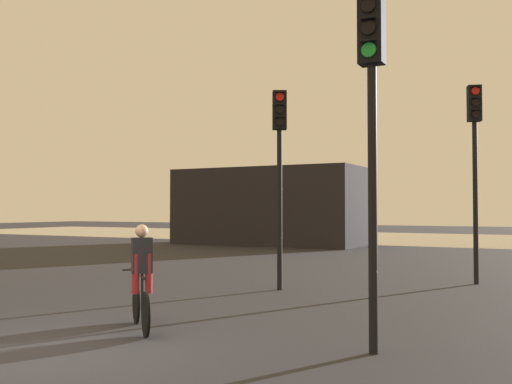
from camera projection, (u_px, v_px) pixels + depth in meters
name	position (u px, v px, depth m)	size (l,w,h in m)	color
ground_plane	(39.00, 355.00, 7.25)	(120.00, 120.00, 0.00)	#28282D
water_strip	(449.00, 239.00, 35.24)	(80.00, 16.00, 0.01)	#9E937F
distant_building	(268.00, 207.00, 29.94)	(9.78, 4.00, 3.98)	black
traffic_light_near_right	(372.00, 105.00, 7.39)	(0.32, 0.34, 4.63)	black
traffic_light_far_right	(475.00, 147.00, 14.17)	(0.38, 0.40, 4.94)	black
traffic_light_center	(280.00, 152.00, 13.17)	(0.40, 0.42, 4.60)	black
cyclist	(141.00, 277.00, 8.68)	(1.28, 1.20, 1.62)	black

